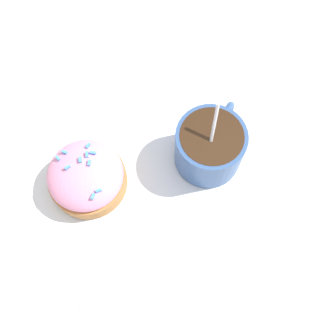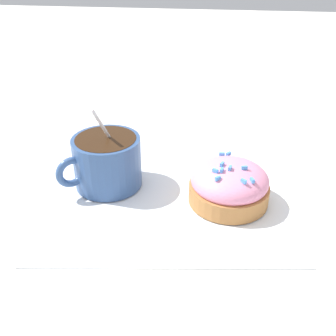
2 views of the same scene
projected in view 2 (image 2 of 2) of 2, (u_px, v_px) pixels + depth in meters
name	position (u px, v px, depth m)	size (l,w,h in m)	color
ground_plane	(166.00, 193.00, 0.51)	(3.00, 3.00, 0.00)	silver
paper_napkin	(166.00, 192.00, 0.51)	(0.33, 0.31, 0.00)	white
coffee_cup	(106.00, 160.00, 0.51)	(0.10, 0.09, 0.11)	#335184
frosted_pastry	(229.00, 185.00, 0.48)	(0.10, 0.10, 0.06)	#B2753D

